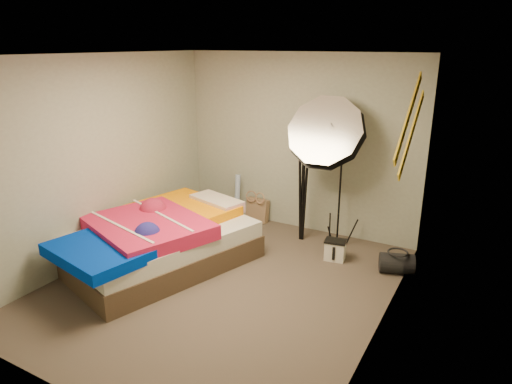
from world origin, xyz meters
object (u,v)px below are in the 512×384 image
Objects in this scene: tote_bag at (258,210)px; photo_umbrella at (327,135)px; duffel_bag at (397,263)px; wrapping_roll at (237,198)px; camera_tripod at (303,184)px; camera_case at (335,251)px; bed at (158,240)px.

tote_bag is 1.81m from photo_umbrella.
wrapping_roll is at bearing 148.59° from duffel_bag.
tote_bag is 1.11m from camera_tripod.
camera_case is at bearing -20.43° from tote_bag.
wrapping_roll is at bearing 153.38° from camera_case.
wrapping_roll reaches higher than bed.
photo_umbrella reaches higher than camera_case.
camera_case is (1.79, -0.58, -0.23)m from wrapping_roll.
tote_bag is 0.17× the size of photo_umbrella.
photo_umbrella is (1.18, -0.32, 1.33)m from tote_bag.
bed is 1.25× the size of photo_umbrella.
tote_bag is 2.34m from duffel_bag.
bed is at bearing -92.43° from wrapping_roll.
wrapping_roll is at bearing 169.99° from camera_tripod.
tote_bag is 0.13× the size of bed.
camera_tripod is at bearing 146.73° from duffel_bag.
bed is 2.03m from camera_tripod.
photo_umbrella is at bearing -8.75° from wrapping_roll.
bed is (-2.62, -1.18, 0.20)m from duffel_bag.
bed reaches higher than duffel_bag.
photo_umbrella is (1.55, 1.51, 1.19)m from bed.
tote_bag is at bearing 144.71° from duffel_bag.
wrapping_roll is 0.34× the size of photo_umbrella.
duffel_bag is at bearing -16.97° from photo_umbrella.
bed is (-0.37, -1.83, 0.14)m from tote_bag.
wrapping_roll is at bearing -158.11° from tote_bag.
camera_case is at bearing -31.13° from camera_tripod.
wrapping_roll is at bearing 171.25° from photo_umbrella.
duffel_bag is at bearing -14.12° from camera_tripod.
wrapping_roll reaches higher than tote_bag.
photo_umbrella is at bearing 122.60° from camera_case.
duffel_bag is 0.28× the size of camera_tripod.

